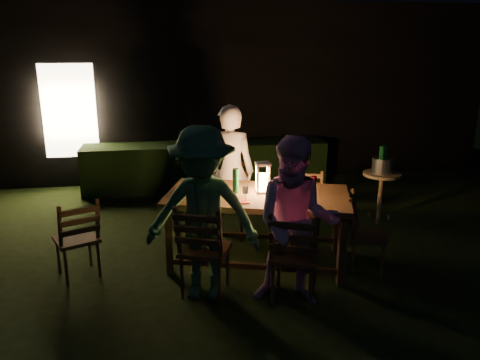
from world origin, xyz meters
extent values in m
plane|color=black|center=(0.00, 0.00, 0.00)|extent=(40.00, 40.00, 0.00)
cube|color=black|center=(0.00, 6.20, 1.60)|extent=(10.00, 4.00, 3.20)
cube|color=#FFE5B2|center=(-2.80, 4.21, 1.35)|extent=(0.90, 0.06, 1.60)
cube|color=black|center=(-0.50, 3.75, 0.40)|extent=(4.20, 0.70, 0.80)
cube|color=#4E301A|center=(-0.19, 0.67, 0.81)|extent=(2.23, 1.57, 0.07)
cube|color=#4E301A|center=(-1.20, 0.55, 0.37)|extent=(0.08, 0.08, 0.74)
cube|color=#4E301A|center=(-0.95, 1.34, 0.37)|extent=(0.08, 0.08, 0.74)
cube|color=#4E301A|center=(0.56, -0.01, 0.37)|extent=(0.08, 0.08, 0.74)
cube|color=#4E301A|center=(0.81, 0.79, 0.37)|extent=(0.08, 0.08, 0.74)
cube|color=#4E301A|center=(-0.85, 0.08, 0.47)|extent=(0.59, 0.58, 0.04)
cube|color=#4E301A|center=(-0.92, -0.10, 0.77)|extent=(0.49, 0.31, 0.54)
cube|color=#4E301A|center=(0.01, -0.18, 0.46)|extent=(0.58, 0.57, 0.04)
cube|color=#4E301A|center=(-0.07, -0.36, 0.74)|extent=(0.47, 0.32, 0.52)
cube|color=#4E301A|center=(-0.40, 1.52, 0.47)|extent=(0.57, 0.55, 0.04)
cube|color=#4E301A|center=(-0.34, 1.71, 0.77)|extent=(0.49, 0.28, 0.54)
cube|color=#4E301A|center=(0.55, 1.22, 0.41)|extent=(0.50, 0.49, 0.04)
cube|color=#4E301A|center=(0.61, 1.38, 0.67)|extent=(0.42, 0.25, 0.47)
cube|color=#4E301A|center=(1.00, 0.29, 0.41)|extent=(0.52, 0.53, 0.04)
cube|color=#4E301A|center=(0.84, 0.37, 0.67)|extent=(0.30, 0.42, 0.48)
cube|color=#4E301A|center=(-2.19, 0.66, 0.43)|extent=(0.55, 0.54, 0.04)
cube|color=#4E301A|center=(-2.11, 0.49, 0.70)|extent=(0.44, 0.30, 0.50)
imported|color=#F7DFD3|center=(-0.38, 1.58, 0.87)|extent=(0.73, 0.59, 1.74)
imported|color=#DC97C8|center=(-0.01, -0.25, 0.83)|extent=(0.96, 0.84, 1.66)
imported|color=#356B42|center=(-0.87, 0.02, 0.87)|extent=(1.26, 0.95, 1.74)
cube|color=white|center=(-0.13, 0.70, 0.86)|extent=(0.15, 0.15, 0.03)
cube|color=white|center=(-0.13, 0.70, 1.18)|extent=(0.16, 0.16, 0.03)
cylinder|color=#FF9E3F|center=(-0.13, 0.70, 0.97)|extent=(0.09, 0.09, 0.18)
cylinder|color=white|center=(-0.65, 1.04, 0.85)|extent=(0.25, 0.25, 0.01)
cylinder|color=white|center=(-0.79, 0.62, 0.85)|extent=(0.25, 0.25, 0.01)
cylinder|color=white|center=(0.30, 0.74, 0.85)|extent=(0.25, 0.25, 0.01)
cylinder|color=white|center=(0.17, 0.32, 0.85)|extent=(0.25, 0.25, 0.01)
cylinder|color=#0F471E|center=(-0.43, 0.74, 0.98)|extent=(0.07, 0.07, 0.28)
cube|color=red|center=(-0.43, 0.41, 0.85)|extent=(0.18, 0.14, 0.01)
cube|color=red|center=(0.24, 0.22, 0.85)|extent=(0.18, 0.14, 0.01)
cube|color=black|center=(-0.88, 0.57, 0.85)|extent=(0.14, 0.07, 0.01)
cylinder|color=olive|center=(1.82, 1.74, 0.69)|extent=(0.53, 0.53, 0.04)
cylinder|color=olive|center=(1.82, 1.74, 0.34)|extent=(0.06, 0.06, 0.69)
cylinder|color=#A5A8AD|center=(1.82, 1.74, 0.82)|extent=(0.30, 0.30, 0.22)
cylinder|color=#0F471E|center=(1.77, 1.70, 0.87)|extent=(0.07, 0.07, 0.32)
cylinder|color=#0F471E|center=(1.87, 1.78, 0.87)|extent=(0.07, 0.07, 0.32)
camera|label=1|loc=(-1.20, -4.23, 2.45)|focal=35.00mm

